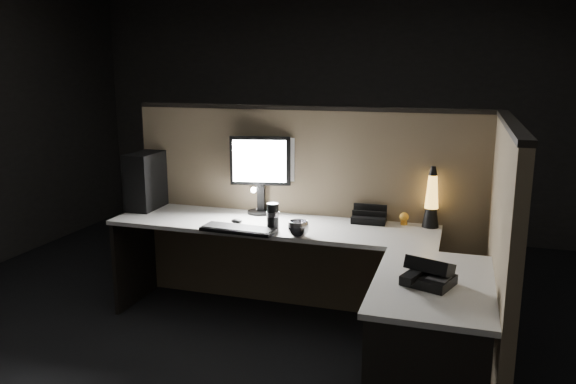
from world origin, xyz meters
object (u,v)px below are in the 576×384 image
(monitor, at_px, (260,167))
(keyboard, at_px, (238,229))
(lava_lamp, at_px, (432,202))
(desk_phone, at_px, (428,274))
(pc_tower, at_px, (148,180))

(monitor, relative_size, keyboard, 1.15)
(keyboard, height_order, lava_lamp, lava_lamp)
(monitor, height_order, lava_lamp, monitor)
(keyboard, relative_size, desk_phone, 1.77)
(monitor, xyz_separation_m, desk_phone, (1.30, -1.09, -0.30))
(keyboard, xyz_separation_m, desk_phone, (1.27, -0.58, 0.04))
(pc_tower, relative_size, desk_phone, 1.53)
(keyboard, distance_m, lava_lamp, 1.32)
(pc_tower, bearing_deg, keyboard, -26.14)
(pc_tower, distance_m, desk_phone, 2.41)
(lava_lamp, relative_size, desk_phone, 1.49)
(lava_lamp, bearing_deg, monitor, 179.25)
(lava_lamp, bearing_deg, pc_tower, -177.74)
(monitor, bearing_deg, lava_lamp, -12.46)
(pc_tower, xyz_separation_m, keyboard, (0.92, -0.41, -0.20))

